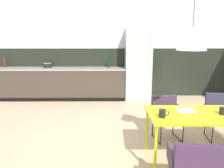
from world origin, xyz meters
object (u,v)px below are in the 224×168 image
Objects in this scene: cooking_pot at (47,65)px; pendant_lamp_over_table_near at (192,39)px; dining_table at (213,117)px; armchair_by_stool at (194,162)px; armchair_corner_seat at (167,111)px; mug_short_terracotta at (163,113)px; bottle_spice_small at (109,64)px; refrigerator_column at (138,65)px; mug_glass_clear at (223,111)px; armchair_facing_counter at (221,110)px; bottle_oil_tall at (5,63)px; open_book at (186,110)px.

pendant_lamp_over_table_near is (2.89, -3.39, 0.78)m from cooking_pot.
dining_table is 1.01m from armchair_by_stool.
mug_short_terracotta is (-0.30, -0.94, 0.30)m from armchair_corner_seat.
dining_table is at bearing -66.86° from bottle_spice_small.
mug_short_terracotta is at bearing -154.04° from pendant_lamp_over_table_near.
cooking_pot is 1.78m from bottle_spice_small.
armchair_by_stool is at bearing -88.82° from refrigerator_column.
cooking_pot is at bearing -53.03° from armchair_corner_seat.
armchair_by_stool is at bearing -130.23° from mug_glass_clear.
refrigerator_column is 2.62m from armchair_corner_seat.
bottle_oil_tall is at bearing -23.08° from armchair_facing_counter.
mug_glass_clear is at bearing 56.88° from armchair_by_stool.
armchair_corner_seat is at bearing -43.20° from cooking_pot.
armchair_facing_counter is at bearing 169.23° from armchair_corner_seat.
armchair_corner_seat is 0.74m from open_book.
armchair_by_stool is at bearing -103.10° from open_book.
dining_table is 5.96× the size of bottle_oil_tall.
refrigerator_column is 3.27m from open_book.
cooking_pot is at bearing -2.86° from bottle_oil_tall.
bottle_oil_tall reaches higher than bottle_spice_small.
mug_short_terracotta is 1.05m from pendant_lamp_over_table_near.
open_book is 0.86× the size of bottle_spice_small.
refrigerator_column is at bearing 95.35° from open_book.
armchair_corner_seat is 1.04m from mug_glass_clear.
armchair_by_stool is (-1.07, -1.60, -0.01)m from armchair_facing_counter.
dining_table is 4.74m from cooking_pot.
dining_table is 7.24× the size of cooking_pot.
bottle_oil_tall is at bearing 177.92° from refrigerator_column.
armchair_by_stool is (-0.56, -0.82, -0.19)m from dining_table.
armchair_by_stool reaches higher than dining_table.
dining_table is 0.36m from open_book.
armchair_facing_counter is at bearing -65.91° from refrigerator_column.
bottle_oil_tall is at bearing 139.49° from armchair_by_stool.
mug_glass_clear is at bearing 6.95° from mug_short_terracotta.
dining_table is 3.75m from bottle_spice_small.
armchair_by_stool is 4.38m from bottle_spice_small.
armchair_corner_seat is (-0.44, 0.80, -0.20)m from dining_table.
armchair_by_stool is (0.09, -4.18, -0.50)m from refrigerator_column.
refrigerator_column is 3.48m from mug_glass_clear.
bottle_spice_small is at bearing -78.40° from armchair_corner_seat.
cooking_pot is (-2.91, 3.32, 0.23)m from open_book.
open_book is at bearing 43.63° from armchair_facing_counter.
armchair_corner_seat is at bearing -68.57° from bottle_spice_small.
open_book is 1.01× the size of cooking_pot.
mug_glass_clear reaches higher than dining_table.
armchair_facing_counter is at bearing -28.47° from bottle_oil_tall.
armchair_facing_counter is 1.10m from open_book.
cooking_pot reaches higher than armchair_facing_counter.
bottle_oil_tall is 0.25× the size of pendant_lamp_over_table_near.
bottle_oil_tall is at bearing 140.87° from open_book.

